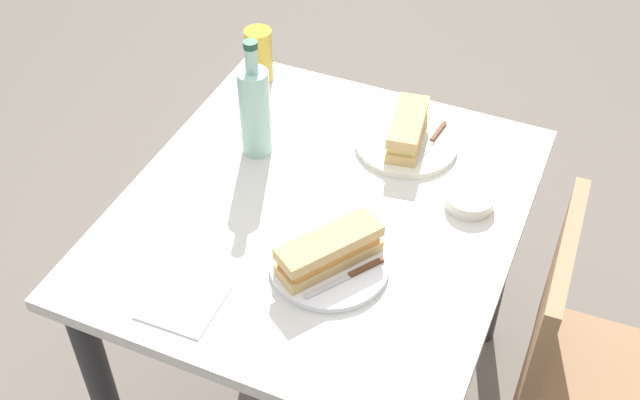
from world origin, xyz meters
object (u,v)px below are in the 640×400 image
knife_far (431,141)px  beer_glass (259,55)px  baguette_sandwich_near (329,250)px  baguette_sandwich_far (407,129)px  olive_bowl (469,200)px  plate_near (329,264)px  plate_far (406,143)px  water_bottle (255,110)px  dining_table (320,248)px  knife_near (350,275)px  chair_far (582,373)px

knife_far → beer_glass: size_ratio=1.30×
baguette_sandwich_near → baguette_sandwich_far: 0.42m
baguette_sandwich_far → olive_bowl: size_ratio=1.85×
plate_near → plate_far: bearing=177.8°
plate_far → water_bottle: bearing=-64.1°
dining_table → plate_near: 0.22m
olive_bowl → knife_near: bearing=-26.9°
knife_far → beer_glass: bearing=-100.9°
dining_table → beer_glass: size_ratio=6.65×
plate_near → knife_far: bearing=170.9°
knife_far → olive_bowl: (0.16, 0.13, -0.00)m
dining_table → baguette_sandwich_near: bearing=29.4°
knife_far → beer_glass: (-0.09, -0.49, 0.05)m
beer_glass → olive_bowl: size_ratio=1.32×
dining_table → plate_far: bearing=159.3°
baguette_sandwich_near → water_bottle: bearing=-132.5°
knife_near → plate_far: (-0.44, -0.04, -0.01)m
knife_far → beer_glass: beer_glass is taller
chair_far → baguette_sandwich_far: size_ratio=4.36×
baguette_sandwich_near → chair_far: bearing=105.8°
plate_far → baguette_sandwich_far: size_ratio=1.23×
knife_far → plate_near: bearing=-9.1°
knife_near → beer_glass: beer_glass is taller
baguette_sandwich_near → plate_far: baguette_sandwich_near is taller
knife_near → knife_far: 0.46m
plate_near → water_bottle: bearing=-132.5°
plate_far → baguette_sandwich_far: 0.04m
chair_far → knife_near: bearing=-70.4°
olive_bowl → baguette_sandwich_far: bearing=-125.9°
dining_table → knife_near: 0.26m
chair_far → beer_glass: bearing=-112.3°
baguette_sandwich_near → knife_far: baguette_sandwich_near is taller
knife_far → beer_glass: 0.50m
plate_near → baguette_sandwich_near: 0.04m
baguette_sandwich_near → knife_far: 0.45m
plate_far → baguette_sandwich_far: baguette_sandwich_far is taller
dining_table → water_bottle: water_bottle is taller
chair_far → baguette_sandwich_far: bearing=-118.1°
plate_near → baguette_sandwich_near: size_ratio=1.10×
baguette_sandwich_far → beer_glass: 0.45m
water_bottle → beer_glass: 0.30m
knife_near → olive_bowl: 0.34m
olive_bowl → plate_near: bearing=-35.9°
chair_far → knife_near: chair_far is taller
baguette_sandwich_far → plate_near: bearing=-2.2°
baguette_sandwich_near → plate_far: (-0.42, 0.02, -0.04)m
dining_table → water_bottle: bearing=-119.5°
plate_near → baguette_sandwich_near: baguette_sandwich_near is taller
beer_glass → dining_table: bearing=41.1°
baguette_sandwich_near → water_bottle: (-0.27, -0.29, 0.07)m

